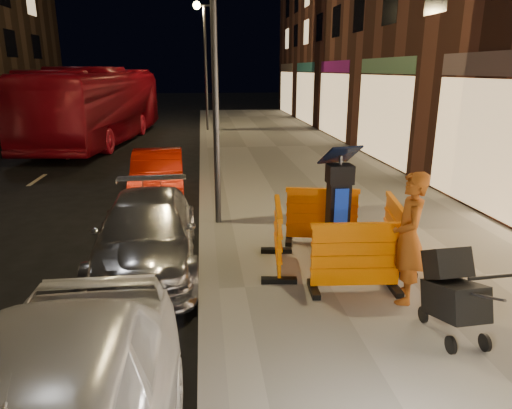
{
  "coord_description": "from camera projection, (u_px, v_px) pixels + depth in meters",
  "views": [
    {
      "loc": [
        -0.01,
        -5.98,
        3.19
      ],
      "look_at": [
        0.8,
        1.0,
        1.1
      ],
      "focal_mm": 32.0,
      "sensor_mm": 36.0,
      "label": 1
    }
  ],
  "objects": [
    {
      "name": "barrier_bldgside",
      "position": [
        394.0,
        232.0,
        7.38
      ],
      "size": [
        0.78,
        1.39,
        1.02
      ],
      "primitive_type": "cube",
      "rotation": [
        0.0,
        0.0,
        1.38
      ],
      "color": "#FD7500",
      "rests_on": "sidewalk"
    },
    {
      "name": "barrier_front",
      "position": [
        356.0,
        258.0,
        6.37
      ],
      "size": [
        1.35,
        0.63,
        1.02
      ],
      "primitive_type": "cube",
      "rotation": [
        0.0,
        0.0,
        -0.07
      ],
      "color": "#FD7500",
      "rests_on": "sidewalk"
    },
    {
      "name": "car_silver",
      "position": [
        149.0,
        265.0,
        7.73
      ],
      "size": [
        1.78,
        4.07,
        1.16
      ],
      "primitive_type": "imported",
      "rotation": [
        0.0,
        0.0,
        0.04
      ],
      "color": "#B1B1B6",
      "rests_on": "ground"
    },
    {
      "name": "street_lamp_far",
      "position": [
        206.0,
        70.0,
        22.87
      ],
      "size": [
        0.12,
        0.12,
        6.0
      ],
      "primitive_type": "cylinder",
      "color": "#3F3F44",
      "rests_on": "sidewalk"
    },
    {
      "name": "street_lamp_mid",
      "position": [
        215.0,
        71.0,
        8.59
      ],
      "size": [
        0.12,
        0.12,
        6.0
      ],
      "primitive_type": "cylinder",
      "color": "#3F3F44",
      "rests_on": "sidewalk"
    },
    {
      "name": "sidewalk",
      "position": [
        407.0,
        283.0,
        6.92
      ],
      "size": [
        6.0,
        60.0,
        0.15
      ],
      "primitive_type": "cube",
      "color": "gray",
      "rests_on": "ground"
    },
    {
      "name": "bus_doubledecker",
      "position": [
        103.0,
        142.0,
        20.78
      ],
      "size": [
        4.08,
        12.04,
        3.29
      ],
      "primitive_type": "imported",
      "rotation": [
        0.0,
        0.0,
        -0.11
      ],
      "color": "maroon",
      "rests_on": "ground"
    },
    {
      "name": "car_red",
      "position": [
        159.0,
        197.0,
        11.87
      ],
      "size": [
        1.46,
        3.68,
        1.19
      ],
      "primitive_type": "imported",
      "rotation": [
        0.0,
        0.0,
        0.06
      ],
      "color": "#961104",
      "rests_on": "ground"
    },
    {
      "name": "man",
      "position": [
        409.0,
        238.0,
        6.03
      ],
      "size": [
        0.59,
        0.75,
        1.79
      ],
      "primitive_type": "imported",
      "rotation": [
        0.0,
        0.0,
        -1.85
      ],
      "color": "#924411",
      "rests_on": "sidewalk"
    },
    {
      "name": "barrier_back",
      "position": [
        322.0,
        216.0,
        8.18
      ],
      "size": [
        1.4,
        0.8,
        1.02
      ],
      "primitive_type": "cube",
      "rotation": [
        0.0,
        0.0,
        -0.21
      ],
      "color": "#FD7500",
      "rests_on": "sidewalk"
    },
    {
      "name": "stroller",
      "position": [
        455.0,
        296.0,
        5.31
      ],
      "size": [
        0.58,
        0.84,
        1.01
      ],
      "primitive_type": "cube",
      "rotation": [
        0.0,
        0.0,
        0.07
      ],
      "color": "black",
      "rests_on": "sidewalk"
    },
    {
      "name": "kerb",
      "position": [
        209.0,
        294.0,
        6.59
      ],
      "size": [
        0.3,
        60.0,
        0.15
      ],
      "primitive_type": "cube",
      "color": "slate",
      "rests_on": "ground"
    },
    {
      "name": "parking_kiosk",
      "position": [
        338.0,
        210.0,
        7.16
      ],
      "size": [
        0.66,
        0.66,
        1.83
      ],
      "primitive_type": "cube",
      "rotation": [
        0.0,
        0.0,
        -0.16
      ],
      "color": "black",
      "rests_on": "sidewalk"
    },
    {
      "name": "ground_plane",
      "position": [
        209.0,
        298.0,
        6.61
      ],
      "size": [
        120.0,
        120.0,
        0.0
      ],
      "primitive_type": "plane",
      "color": "black",
      "rests_on": "ground"
    },
    {
      "name": "barrier_kerbside",
      "position": [
        278.0,
        237.0,
        7.17
      ],
      "size": [
        0.7,
        1.37,
        1.02
      ],
      "primitive_type": "cube",
      "rotation": [
        0.0,
        0.0,
        1.45
      ],
      "color": "#FD7500",
      "rests_on": "sidewalk"
    }
  ]
}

